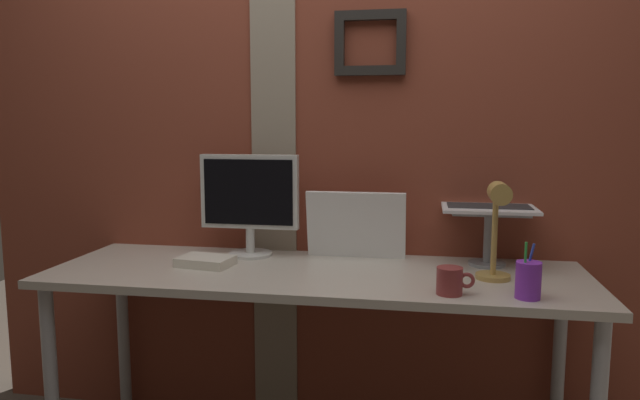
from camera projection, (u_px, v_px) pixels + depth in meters
brick_wall_back at (319, 113)px, 2.45m from camera, size 3.01×0.15×2.70m
desk at (315, 291)px, 2.16m from camera, size 1.97×0.64×0.76m
monitor at (249, 198)px, 2.37m from camera, size 0.40×0.18×0.41m
laptop_stand at (488, 228)px, 2.22m from camera, size 0.28×0.22×0.21m
laptop at (488, 194)px, 2.26m from camera, size 0.35×0.30×0.21m
whiteboard_panel at (356, 225)px, 2.33m from camera, size 0.40×0.07×0.27m
desk_lamp at (497, 221)px, 1.96m from camera, size 0.12×0.20×0.35m
pen_cup at (528, 280)px, 1.81m from camera, size 0.08×0.08×0.18m
coffee_mug at (450, 281)px, 1.85m from camera, size 0.12×0.08×0.09m
paper_clutter_stack at (206, 261)px, 2.22m from camera, size 0.22×0.17×0.03m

